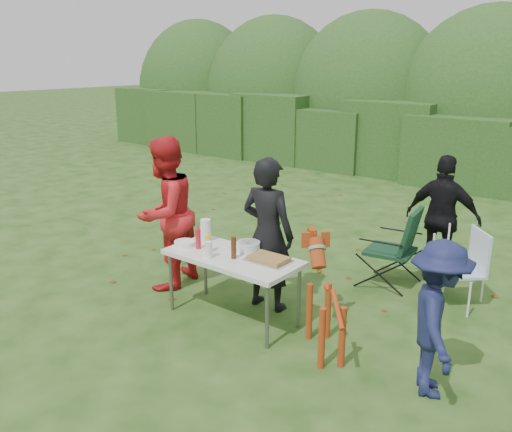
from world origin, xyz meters
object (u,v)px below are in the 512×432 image
Objects in this scene: person_black_puffy at (443,218)px; ketchup_bottle at (198,239)px; dog at (326,303)px; folding_table at (233,260)px; person_cook at (268,234)px; camping_chair at (390,246)px; lawn_chair at (458,268)px; paper_towel_roll at (206,230)px; child at (437,319)px; beer_bottle at (234,248)px; mustard_bottle at (208,243)px; person_red_jacket at (165,214)px.

person_black_puffy is 7.35× the size of ketchup_bottle.
dog is (-0.18, -2.55, -0.29)m from person_black_puffy.
person_cook reaches higher than folding_table.
camping_chair reaches higher than ketchup_bottle.
paper_towel_roll is at bearing -5.30° from lawn_chair.
child is at bearing 115.99° from camping_chair.
ketchup_bottle is 0.92× the size of beer_bottle.
folding_table is at bearing 58.45° from person_black_puffy.
child reaches higher than camping_chair.
beer_bottle is (0.34, 0.03, 0.02)m from mustard_bottle.
mustard_bottle is (-1.62, -2.65, 0.03)m from person_black_puffy.
child is 2.51m from mustard_bottle.
mustard_bottle is at bearing -6.01° from ketchup_bottle.
beer_bottle is (-1.10, -0.07, 0.34)m from dog.
person_red_jacket reaches higher than camping_chair.
mustard_bottle is 0.37m from paper_towel_roll.
person_cook is at bearing 84.84° from beer_bottle.
dog reaches higher than folding_table.
ketchup_bottle reaches higher than mustard_bottle.
child is at bearing 2.15° from beer_bottle.
child is (0.89, -2.54, -0.12)m from person_black_puffy.
paper_towel_roll is at bearing 77.77° from person_red_jacket.
person_black_puffy is 6.73× the size of beer_bottle.
mustard_bottle is at bearing 63.74° from person_red_jacket.
person_red_jacket is 7.23× the size of paper_towel_roll.
child reaches higher than dog.
beer_bottle is (-1.74, -1.94, 0.41)m from lawn_chair.
beer_bottle reaches higher than ketchup_bottle.
child is at bearing 76.92° from person_red_jacket.
person_red_jacket is 3.52m from lawn_chair.
folding_table is 0.19m from beer_bottle.
camping_chair is at bearing 55.15° from ketchup_bottle.
mustard_bottle is (-2.50, -0.11, 0.15)m from child.
person_cook is 2.42m from person_black_puffy.
person_red_jacket reaches higher than dog.
child is at bearing 2.02° from ketchup_bottle.
folding_table is at bearing 55.69° from camping_chair.
lawn_chair is at bearing -15.23° from child.
person_red_jacket is at bearing 169.37° from beer_bottle.
beer_bottle is (-0.05, -0.53, -0.02)m from person_cook.
person_black_puffy is 0.81m from camping_chair.
child reaches higher than beer_bottle.
person_red_jacket reaches higher than ketchup_bottle.
camping_chair is (0.94, 1.92, -0.17)m from folding_table.
folding_table is 0.53m from person_cook.
camping_chair is (0.83, 1.44, -0.36)m from person_cook.
folding_table is 0.60m from paper_towel_roll.
camping_chair is 0.86m from lawn_chair.
folding_table is 0.85× the size of person_cook.
folding_table is at bearing 70.89° from person_red_jacket.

